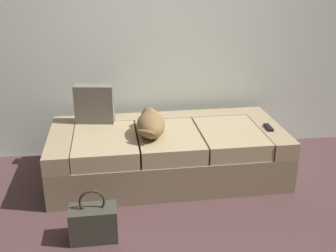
{
  "coord_description": "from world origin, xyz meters",
  "views": [
    {
      "loc": [
        -0.47,
        -2.25,
        1.76
      ],
      "look_at": [
        0.0,
        0.96,
        0.49
      ],
      "focal_mm": 44.21,
      "sensor_mm": 36.0,
      "label": 1
    }
  ],
  "objects_px": {
    "throw_pillow": "(94,104)",
    "handbag": "(94,223)",
    "dog_tan": "(151,123)",
    "couch": "(167,153)",
    "tv_remote": "(268,127)"
  },
  "relations": [
    {
      "from": "tv_remote",
      "to": "throw_pillow",
      "type": "xyz_separation_m",
      "value": [
        -1.48,
        0.38,
        0.16
      ]
    },
    {
      "from": "dog_tan",
      "to": "throw_pillow",
      "type": "relative_size",
      "value": 1.63
    },
    {
      "from": "dog_tan",
      "to": "throw_pillow",
      "type": "bearing_deg",
      "value": 142.86
    },
    {
      "from": "dog_tan",
      "to": "couch",
      "type": "bearing_deg",
      "value": 28.53
    },
    {
      "from": "dog_tan",
      "to": "tv_remote",
      "type": "distance_m",
      "value": 1.02
    },
    {
      "from": "dog_tan",
      "to": "handbag",
      "type": "height_order",
      "value": "dog_tan"
    },
    {
      "from": "throw_pillow",
      "to": "dog_tan",
      "type": "bearing_deg",
      "value": -37.14
    },
    {
      "from": "dog_tan",
      "to": "tv_remote",
      "type": "bearing_deg",
      "value": -1.63
    },
    {
      "from": "dog_tan",
      "to": "handbag",
      "type": "xyz_separation_m",
      "value": [
        -0.48,
        -0.76,
        -0.41
      ]
    },
    {
      "from": "couch",
      "to": "handbag",
      "type": "distance_m",
      "value": 1.05
    },
    {
      "from": "tv_remote",
      "to": "throw_pillow",
      "type": "distance_m",
      "value": 1.53
    },
    {
      "from": "tv_remote",
      "to": "throw_pillow",
      "type": "relative_size",
      "value": 0.44
    },
    {
      "from": "dog_tan",
      "to": "throw_pillow",
      "type": "xyz_separation_m",
      "value": [
        -0.46,
        0.35,
        0.07
      ]
    },
    {
      "from": "throw_pillow",
      "to": "handbag",
      "type": "bearing_deg",
      "value": -90.85
    },
    {
      "from": "couch",
      "to": "throw_pillow",
      "type": "relative_size",
      "value": 5.86
    }
  ]
}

